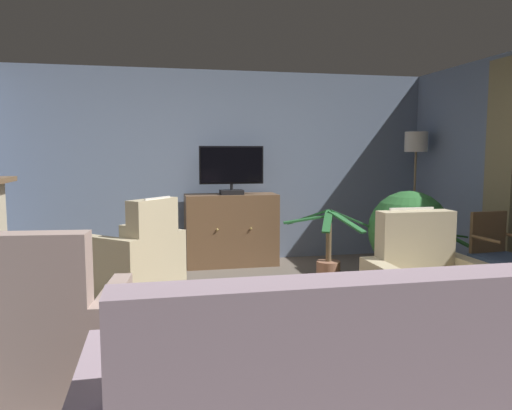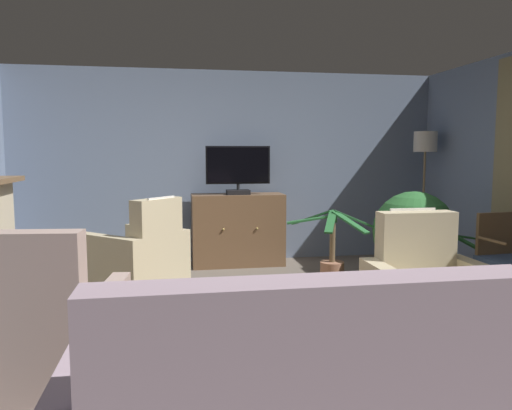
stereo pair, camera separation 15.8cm
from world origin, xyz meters
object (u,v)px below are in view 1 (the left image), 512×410
(coffee_table, at_px, (262,314))
(cat, at_px, (119,313))
(side_chair_far_end, at_px, (498,254))
(potted_plant_small_fern_corner, at_px, (409,234))
(floor_lamp, at_px, (416,159))
(television, at_px, (232,169))
(potted_plant_tall_palm_by_window, at_px, (328,266))
(armchair_by_fireplace, at_px, (132,262))
(tv_remote, at_px, (246,310))
(tv_cabinet, at_px, (231,231))
(armchair_angled_to_table, at_px, (54,336))
(potted_plant_leafy_by_curtain, at_px, (436,266))
(armchair_facing_sofa, at_px, (432,304))

(coffee_table, xyz_separation_m, cat, (-1.04, 1.08, -0.28))
(side_chair_far_end, distance_m, potted_plant_small_fern_corner, 0.88)
(floor_lamp, bearing_deg, television, 177.17)
(potted_plant_tall_palm_by_window, bearing_deg, armchair_by_fireplace, 166.87)
(tv_remote, relative_size, side_chair_far_end, 0.19)
(tv_cabinet, height_order, coffee_table, tv_cabinet)
(potted_plant_tall_palm_by_window, distance_m, floor_lamp, 2.48)
(armchair_angled_to_table, bearing_deg, side_chair_far_end, 13.06)
(tv_cabinet, bearing_deg, television, -90.00)
(armchair_angled_to_table, xyz_separation_m, cat, (0.33, 1.05, -0.21))
(tv_remote, bearing_deg, armchair_angled_to_table, -8.70)
(coffee_table, xyz_separation_m, side_chair_far_end, (2.63, 0.96, 0.11))
(armchair_by_fireplace, relative_size, potted_plant_small_fern_corner, 1.12)
(armchair_angled_to_table, distance_m, potted_plant_leafy_by_curtain, 4.26)
(coffee_table, relative_size, potted_plant_leafy_by_curtain, 0.96)
(tv_remote, bearing_deg, potted_plant_tall_palm_by_window, -128.23)
(coffee_table, height_order, tv_remote, tv_remote)
(potted_plant_tall_palm_by_window, bearing_deg, armchair_facing_sofa, -80.32)
(television, height_order, side_chair_far_end, television)
(armchair_by_fireplace, relative_size, potted_plant_leafy_by_curtain, 1.32)
(potted_plant_leafy_by_curtain, bearing_deg, armchair_facing_sofa, -123.13)
(side_chair_far_end, bearing_deg, cat, 178.12)
(armchair_by_fireplace, height_order, side_chair_far_end, armchair_by_fireplace)
(potted_plant_small_fern_corner, bearing_deg, side_chair_far_end, -35.74)
(tv_remote, height_order, side_chair_far_end, side_chair_far_end)
(armchair_by_fireplace, height_order, potted_plant_leafy_by_curtain, armchair_by_fireplace)
(armchair_by_fireplace, relative_size, cat, 1.64)
(television, relative_size, armchair_angled_to_table, 0.81)
(tv_cabinet, bearing_deg, armchair_facing_sofa, -70.83)
(coffee_table, bearing_deg, armchair_angled_to_table, 178.47)
(tv_remote, relative_size, potted_plant_leafy_by_curtain, 0.18)
(coffee_table, distance_m, floor_lamp, 4.27)
(tv_remote, bearing_deg, armchair_by_fireplace, -72.69)
(television, bearing_deg, tv_cabinet, 90.00)
(armchair_facing_sofa, relative_size, cat, 1.39)
(potted_plant_leafy_by_curtain, xyz_separation_m, potted_plant_small_fern_corner, (-0.57, -0.36, 0.47))
(tv_remote, distance_m, side_chair_far_end, 2.95)
(tv_cabinet, distance_m, television, 0.84)
(television, xyz_separation_m, armchair_by_fireplace, (-1.25, -0.99, -0.96))
(armchair_facing_sofa, relative_size, potted_plant_tall_palm_by_window, 1.11)
(coffee_table, xyz_separation_m, armchair_facing_sofa, (1.37, 0.10, -0.05))
(armchair_facing_sofa, bearing_deg, potted_plant_leafy_by_curtain, 56.87)
(cat, bearing_deg, side_chair_far_end, -1.88)
(potted_plant_tall_palm_by_window, relative_size, cat, 1.26)
(tv_remote, xyz_separation_m, potted_plant_leafy_by_curtain, (2.62, 1.91, -0.27))
(coffee_table, bearing_deg, cat, 133.73)
(tv_cabinet, relative_size, television, 1.44)
(tv_remote, distance_m, armchair_angled_to_table, 1.26)
(television, relative_size, tv_remote, 4.97)
(armchair_facing_sofa, bearing_deg, tv_remote, -172.99)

